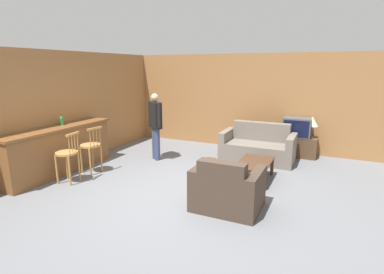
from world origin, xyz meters
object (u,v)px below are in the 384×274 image
object	(u,v)px
armchair_near	(227,190)
tv_unit	(296,146)
bottle	(62,120)
couch_far	(258,147)
tv	(297,127)
table_lamp	(312,122)
person_by_window	(155,123)
bar_chair_mid	(91,148)
bar_chair_near	(68,156)
coffee_table	(254,164)

from	to	relation	value
armchair_near	tv_unit	bearing A→B (deg)	79.68
armchair_near	bottle	bearing A→B (deg)	175.32
couch_far	tv	size ratio (longest dim) A/B	2.58
bottle	table_lamp	distance (m)	5.89
tv_unit	person_by_window	size ratio (longest dim) A/B	0.63
bar_chair_mid	couch_far	size ratio (longest dim) A/B	0.59
bar_chair_near	tv_unit	size ratio (longest dim) A/B	0.99
bar_chair_near	table_lamp	xyz separation A→B (m)	(4.20, 3.81, 0.37)
tv_unit	tv	bearing A→B (deg)	-90.00
coffee_table	tv_unit	size ratio (longest dim) A/B	1.03
coffee_table	tv_unit	bearing A→B (deg)	75.84
couch_far	table_lamp	distance (m)	1.50
tv	bar_chair_mid	bearing A→B (deg)	-140.60
tv	coffee_table	bearing A→B (deg)	-104.18
tv	table_lamp	size ratio (longest dim) A/B	1.25
coffee_table	table_lamp	world-z (taller)	table_lamp
coffee_table	bar_chair_mid	bearing A→B (deg)	-163.19
bar_chair_near	armchair_near	size ratio (longest dim) A/B	0.96
coffee_table	table_lamp	bearing A→B (deg)	67.61
bar_chair_near	coffee_table	distance (m)	3.70
person_by_window	bar_chair_mid	bearing A→B (deg)	-118.34
tv	person_by_window	world-z (taller)	person_by_window
tv_unit	bottle	bearing A→B (deg)	-144.41
couch_far	bottle	bearing A→B (deg)	-146.38
bottle	person_by_window	size ratio (longest dim) A/B	0.14
bar_chair_near	bar_chair_mid	bearing A→B (deg)	90.00
bar_chair_near	bar_chair_mid	size ratio (longest dim) A/B	1.00
coffee_table	tv_unit	distance (m)	2.24
armchair_near	tv_unit	size ratio (longest dim) A/B	1.04
tv	person_by_window	bearing A→B (deg)	-150.37
coffee_table	bottle	size ratio (longest dim) A/B	4.45
armchair_near	person_by_window	world-z (taller)	person_by_window
bar_chair_mid	armchair_near	size ratio (longest dim) A/B	0.96
bar_chair_near	couch_far	bearing A→B (deg)	44.89
bar_chair_near	bar_chair_mid	xyz separation A→B (m)	(0.00, 0.64, 0.00)
bar_chair_mid	tv_unit	bearing A→B (deg)	39.43
table_lamp	bottle	bearing A→B (deg)	-146.37
coffee_table	person_by_window	xyz separation A→B (m)	(-2.55, 0.41, 0.58)
table_lamp	armchair_near	bearing A→B (deg)	-105.59
table_lamp	couch_far	bearing A→B (deg)	-146.33
couch_far	tv_unit	size ratio (longest dim) A/B	1.70
bar_chair_near	couch_far	size ratio (longest dim) A/B	0.59
tv_unit	couch_far	bearing A→B (deg)	-136.35
coffee_table	table_lamp	size ratio (longest dim) A/B	1.95
bar_chair_mid	table_lamp	size ratio (longest dim) A/B	1.89
bar_chair_mid	table_lamp	distance (m)	5.28
couch_far	tv_unit	distance (m)	1.11
tv	bottle	xyz separation A→B (m)	(-4.55, -3.25, 0.36)
tv	bar_chair_near	bearing A→B (deg)	-135.39
bar_chair_mid	armchair_near	bearing A→B (deg)	-7.23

